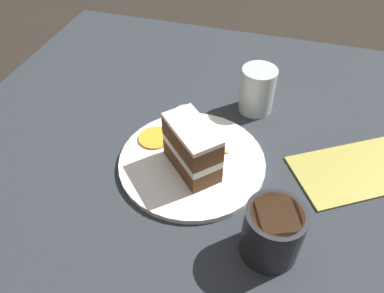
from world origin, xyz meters
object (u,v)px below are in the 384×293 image
plate (192,161)px  menu_card (361,169)px  coffee_mug (273,231)px  cake_slice (192,148)px  cream_dollop (185,117)px  orange_garnish (155,138)px  drinking_glass (257,93)px

plate → menu_card: size_ratio=1.09×
coffee_mug → cake_slice: bearing=-127.7°
cream_dollop → coffee_mug: (0.22, 0.20, 0.02)m
orange_garnish → cream_dollop: bearing=139.3°
cake_slice → cream_dollop: (-0.10, -0.05, -0.03)m
drinking_glass → cake_slice: bearing=-20.5°
cream_dollop → drinking_glass: bearing=131.0°
drinking_glass → menu_card: size_ratio=0.40×
cake_slice → orange_garnish: size_ratio=1.93×
orange_garnish → plate: bearing=68.7°
cake_slice → menu_card: 0.31m
cream_dollop → menu_card: size_ratio=0.25×
plate → orange_garnish: size_ratio=4.30×
menu_card → cake_slice: bearing=75.0°
cream_dollop → orange_garnish: size_ratio=0.99×
menu_card → plate: bearing=71.7°
cream_dollop → menu_card: (0.01, 0.34, -0.03)m
plate → cake_slice: 0.06m
orange_garnish → coffee_mug: size_ratio=0.68×
plate → coffee_mug: bearing=49.4°
cream_dollop → cake_slice: bearing=23.8°
menu_card → drinking_glass: bearing=28.8°
coffee_mug → menu_card: bearing=146.2°
cake_slice → menu_card: size_ratio=0.49×
drinking_glass → menu_card: (0.12, 0.22, -0.04)m
coffee_mug → menu_card: coffee_mug is taller
orange_garnish → coffee_mug: bearing=55.3°
plate → coffee_mug: coffee_mug is taller
cream_dollop → coffee_mug: coffee_mug is taller
plate → menu_card: plate is taller
drinking_glass → coffee_mug: drinking_glass is taller
plate → cream_dollop: (-0.09, -0.04, 0.03)m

